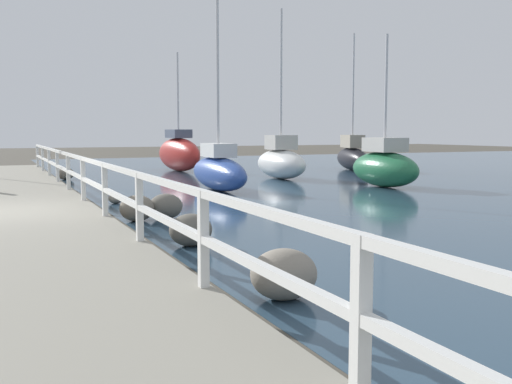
# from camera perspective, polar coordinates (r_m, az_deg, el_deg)

# --- Properties ---
(railing) EXTENTS (0.10, 32.50, 1.04)m
(railing) POSITION_cam_1_polar(r_m,az_deg,el_deg) (13.48, -15.30, 1.59)
(railing) COLOR white
(railing) RESTS_ON dock_walkway
(boulder_downstream) EXTENTS (0.66, 0.59, 0.49)m
(boulder_downstream) POSITION_cam_1_polar(r_m,az_deg,el_deg) (24.96, -17.68, 1.67)
(boulder_downstream) COLOR slate
(boulder_downstream) RESTS_ON ground
(boulder_near_dock) EXTENTS (0.75, 0.67, 0.56)m
(boulder_near_dock) POSITION_cam_1_polar(r_m,az_deg,el_deg) (13.10, -11.27, -1.52)
(boulder_near_dock) COLOR slate
(boulder_near_dock) RESTS_ON ground
(boulder_mid_strip) EXTENTS (0.39, 0.35, 0.29)m
(boulder_mid_strip) POSITION_cam_1_polar(r_m,az_deg,el_deg) (16.41, -13.22, -0.57)
(boulder_mid_strip) COLOR gray
(boulder_mid_strip) RESTS_ON ground
(boulder_upstream) EXTENTS (0.73, 0.66, 0.55)m
(boulder_upstream) POSITION_cam_1_polar(r_m,az_deg,el_deg) (10.14, -6.24, -3.61)
(boulder_upstream) COLOR #666056
(boulder_upstream) RESTS_ON ground
(boulder_water_edge) EXTENTS (0.79, 0.71, 0.59)m
(boulder_water_edge) POSITION_cam_1_polar(r_m,az_deg,el_deg) (6.93, 2.66, -7.82)
(boulder_water_edge) COLOR gray
(boulder_water_edge) RESTS_ON ground
(boulder_far_strip) EXTENTS (0.75, 0.67, 0.56)m
(boulder_far_strip) POSITION_cam_1_polar(r_m,az_deg,el_deg) (13.32, -8.59, -1.36)
(boulder_far_strip) COLOR #666056
(boulder_far_strip) RESTS_ON ground
(sailboat_blue) EXTENTS (1.39, 4.77, 7.51)m
(sailboat_blue) POSITION_cam_1_polar(r_m,az_deg,el_deg) (19.59, -3.61, 2.05)
(sailboat_blue) COLOR #2D4C9E
(sailboat_blue) RESTS_ON water_surface
(sailboat_black) EXTENTS (2.47, 4.67, 6.68)m
(sailboat_black) POSITION_cam_1_polar(r_m,az_deg,el_deg) (30.19, 9.14, 3.44)
(sailboat_black) COLOR black
(sailboat_black) RESTS_ON water_surface
(sailboat_white) EXTENTS (1.67, 4.01, 6.76)m
(sailboat_white) POSITION_cam_1_polar(r_m,az_deg,el_deg) (24.37, 2.37, 2.93)
(sailboat_white) COLOR white
(sailboat_white) RESTS_ON water_surface
(sailboat_red) EXTENTS (1.35, 5.15, 5.66)m
(sailboat_red) POSITION_cam_1_polar(r_m,az_deg,el_deg) (29.26, -7.38, 3.69)
(sailboat_red) COLOR red
(sailboat_red) RESTS_ON water_surface
(sailboat_green) EXTENTS (1.61, 3.57, 5.20)m
(sailboat_green) POSITION_cam_1_polar(r_m,az_deg,el_deg) (21.17, 12.13, 2.39)
(sailboat_green) COLOR #236B42
(sailboat_green) RESTS_ON water_surface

